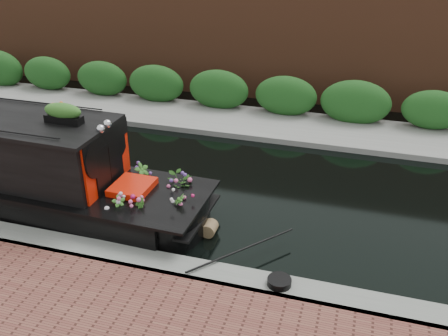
# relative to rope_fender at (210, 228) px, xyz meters

# --- Properties ---
(ground) EXTENTS (80.00, 80.00, 0.00)m
(ground) POSITION_rel_rope_fender_xyz_m (-1.96, 1.86, -0.15)
(ground) COLOR black
(ground) RESTS_ON ground
(near_bank_coping) EXTENTS (40.00, 0.60, 0.50)m
(near_bank_coping) POSITION_rel_rope_fender_xyz_m (-1.96, -1.44, -0.15)
(near_bank_coping) COLOR slate
(near_bank_coping) RESTS_ON ground
(far_bank_path) EXTENTS (40.00, 2.40, 0.34)m
(far_bank_path) POSITION_rel_rope_fender_xyz_m (-1.96, 6.06, -0.15)
(far_bank_path) COLOR gray
(far_bank_path) RESTS_ON ground
(far_hedge) EXTENTS (40.00, 1.10, 2.80)m
(far_hedge) POSITION_rel_rope_fender_xyz_m (-1.96, 6.96, -0.15)
(far_hedge) COLOR #1C4C1A
(far_hedge) RESTS_ON ground
(far_brick_wall) EXTENTS (40.00, 1.00, 8.00)m
(far_brick_wall) POSITION_rel_rope_fender_xyz_m (-1.96, 9.06, -0.15)
(far_brick_wall) COLOR brown
(far_brick_wall) RESTS_ON ground
(rope_fender) EXTENTS (0.30, 0.33, 0.30)m
(rope_fender) POSITION_rel_rope_fender_xyz_m (0.00, 0.00, 0.00)
(rope_fender) COLOR brown
(rope_fender) RESTS_ON ground
(coiled_mooring_rope) EXTENTS (0.42, 0.42, 0.12)m
(coiled_mooring_rope) POSITION_rel_rope_fender_xyz_m (1.73, -1.43, 0.16)
(coiled_mooring_rope) COLOR black
(coiled_mooring_rope) RESTS_ON near_bank_coping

